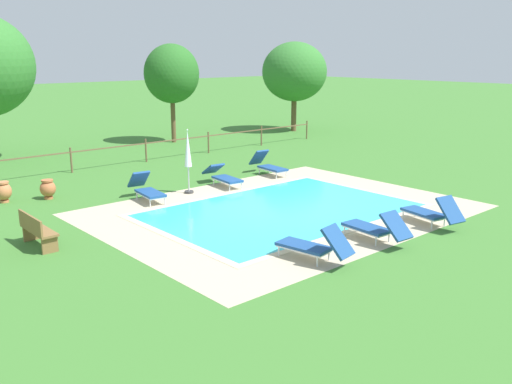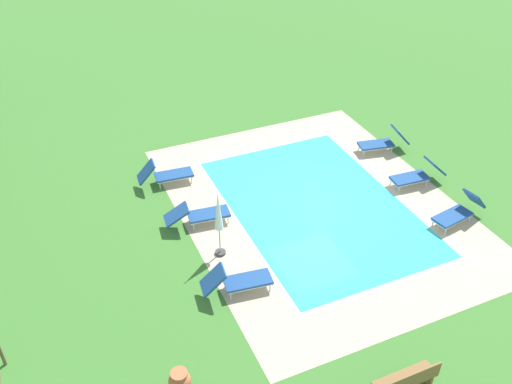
# 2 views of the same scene
# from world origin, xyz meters

# --- Properties ---
(ground_plane) EXTENTS (160.00, 160.00, 0.00)m
(ground_plane) POSITION_xyz_m (0.00, 0.00, 0.00)
(ground_plane) COLOR #3D752D
(pool_deck_paving) EXTENTS (11.21, 8.61, 0.01)m
(pool_deck_paving) POSITION_xyz_m (0.00, 0.00, 0.00)
(pool_deck_paving) COLOR #BCAD8E
(pool_deck_paving) RESTS_ON ground
(swimming_pool_water) EXTENTS (7.92, 5.32, 0.01)m
(swimming_pool_water) POSITION_xyz_m (0.00, 0.00, 0.01)
(swimming_pool_water) COLOR #38C6D1
(swimming_pool_water) RESTS_ON ground
(pool_coping_rim) EXTENTS (8.40, 5.80, 0.01)m
(pool_coping_rim) POSITION_xyz_m (0.00, 0.00, 0.01)
(pool_coping_rim) COLOR beige
(pool_coping_rim) RESTS_ON ground
(sun_lounger_north_near_steps) EXTENTS (0.77, 1.94, 0.96)m
(sun_lounger_north_near_steps) POSITION_xyz_m (3.26, 4.14, 0.39)
(sun_lounger_north_near_steps) COLOR navy
(sun_lounger_north_near_steps) RESTS_ON ground
(sun_lounger_north_mid) EXTENTS (0.95, 1.98, 0.95)m
(sun_lounger_north_mid) POSITION_xyz_m (2.08, -3.97, 0.39)
(sun_lounger_north_mid) COLOR navy
(sun_lounger_north_mid) RESTS_ON ground
(sun_lounger_north_far) EXTENTS (0.85, 1.99, 0.92)m
(sun_lounger_north_far) POSITION_xyz_m (-2.54, 3.85, 0.38)
(sun_lounger_north_far) COLOR navy
(sun_lounger_north_far) RESTS_ON ground
(sun_lounger_north_end) EXTENTS (0.91, 1.96, 0.96)m
(sun_lounger_north_end) POSITION_xyz_m (-2.51, -3.66, 0.39)
(sun_lounger_north_end) COLOR navy
(sun_lounger_north_end) RESTS_ON ground
(sun_lounger_south_near_corner) EXTENTS (0.84, 2.10, 0.77)m
(sun_lounger_south_near_corner) POSITION_xyz_m (0.67, 3.82, 0.36)
(sun_lounger_south_near_corner) COLOR navy
(sun_lounger_south_near_corner) RESTS_ON ground
(sun_lounger_south_mid) EXTENTS (0.74, 1.98, 0.91)m
(sun_lounger_south_mid) POSITION_xyz_m (-0.27, -3.76, 0.38)
(sun_lounger_south_mid) COLOR navy
(sun_lounger_south_mid) RESTS_ON ground
(patio_umbrella_closed_row_west) EXTENTS (0.32, 0.32, 2.26)m
(patio_umbrella_closed_row_west) POSITION_xyz_m (-0.92, 3.75, 1.43)
(patio_umbrella_closed_row_west) COLOR #383838
(patio_umbrella_closed_row_west) RESTS_ON ground
(wooden_bench_lawn_side) EXTENTS (0.45, 1.50, 0.87)m
(wooden_bench_lawn_side) POSITION_xyz_m (-7.04, 1.65, 0.47)
(wooden_bench_lawn_side) COLOR olive
(wooden_bench_lawn_side) RESTS_ON ground
(terracotta_urn_by_tree) EXTENTS (0.52, 0.52, 0.66)m
(terracotta_urn_by_tree) POSITION_xyz_m (-4.95, 6.24, 0.36)
(terracotta_urn_by_tree) COLOR #B7663D
(terracotta_urn_by_tree) RESTS_ON ground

